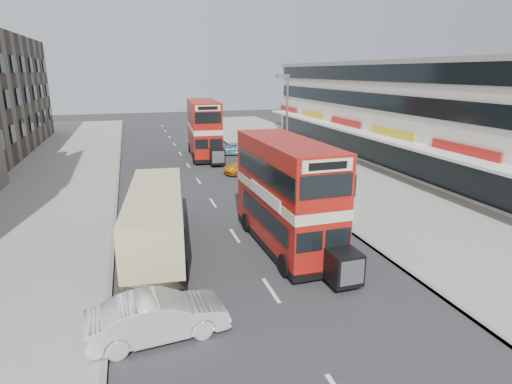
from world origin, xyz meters
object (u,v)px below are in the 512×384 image
object	(u,v)px
coach	(156,217)
bus_main	(287,194)
car_right_c	(233,149)
bus_second	(204,129)
cyclist	(254,165)
street_lamp	(286,120)
car_right_b	(250,166)
car_right_a	(274,181)
pedestrian_near	(327,174)
car_left_front	(158,317)

from	to	relation	value
coach	bus_main	bearing A→B (deg)	-10.73
car_right_c	bus_second	bearing A→B (deg)	-79.85
cyclist	car_right_c	bearing A→B (deg)	89.12
street_lamp	car_right_b	size ratio (longest dim) A/B	1.78
street_lamp	bus_main	xyz separation A→B (m)	(-4.44, -12.09, -2.10)
coach	car_right_a	world-z (taller)	coach
bus_second	car_right_a	xyz separation A→B (m)	(2.75, -13.46, -2.25)
pedestrian_near	street_lamp	bearing A→B (deg)	-61.50
car_left_front	bus_main	bearing A→B (deg)	-55.06
bus_second	coach	size ratio (longest dim) A/B	0.98
car_left_front	cyclist	distance (m)	23.23
street_lamp	bus_second	world-z (taller)	street_lamp
pedestrian_near	cyclist	size ratio (longest dim) A/B	0.89
car_right_a	car_right_b	xyz separation A→B (m)	(-0.35, 5.21, 0.04)
street_lamp	car_right_c	size ratio (longest dim) A/B	2.09
car_right_c	pedestrian_near	bearing A→B (deg)	20.18
pedestrian_near	car_left_front	bearing A→B (deg)	40.16
car_right_a	cyclist	size ratio (longest dim) A/B	1.90
car_right_c	pedestrian_near	world-z (taller)	pedestrian_near
car_right_a	pedestrian_near	bearing A→B (deg)	73.29
cyclist	bus_main	bearing A→B (deg)	-100.02
street_lamp	cyclist	distance (m)	5.54
car_right_b	car_left_front	bearing A→B (deg)	-29.05
cyclist	car_right_b	bearing A→B (deg)	-157.93
bus_second	cyclist	xyz separation A→B (m)	(2.78, -8.10, -2.12)
car_right_a	car_right_b	size ratio (longest dim) A/B	0.90
bus_second	car_right_a	size ratio (longest dim) A/B	2.43
car_left_front	car_right_b	size ratio (longest dim) A/B	0.98
pedestrian_near	car_right_c	bearing A→B (deg)	-84.70
pedestrian_near	car_right_b	bearing A→B (deg)	-64.71
bus_main	coach	bearing A→B (deg)	-18.09
car_right_b	cyclist	size ratio (longest dim) A/B	2.12
car_left_front	car_right_a	bearing A→B (deg)	-36.87
street_lamp	bus_main	bearing A→B (deg)	-110.15
bus_main	coach	distance (m)	6.41
car_right_a	pedestrian_near	size ratio (longest dim) A/B	2.14
bus_second	car_left_front	distance (m)	30.15
street_lamp	pedestrian_near	size ratio (longest dim) A/B	4.25
street_lamp	car_right_b	xyz separation A→B (m)	(-1.93, 3.28, -4.15)
coach	cyclist	size ratio (longest dim) A/B	4.73
bus_main	pedestrian_near	xyz separation A→B (m)	(6.64, 9.14, -1.58)
bus_main	car_right_a	size ratio (longest dim) A/B	2.27
car_right_b	cyclist	distance (m)	0.42
street_lamp	bus_second	distance (m)	12.46
coach	car_right_a	distance (m)	12.26
coach	car_right_b	distance (m)	16.07
street_lamp	car_right_c	xyz separation A→B (m)	(-1.34, 11.71, -4.12)
car_right_a	cyclist	bearing A→B (deg)	178.00
car_right_a	pedestrian_near	xyz separation A→B (m)	(3.78, -1.02, 0.51)
car_left_front	car_right_a	xyz separation A→B (m)	(9.39, 15.87, -0.14)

